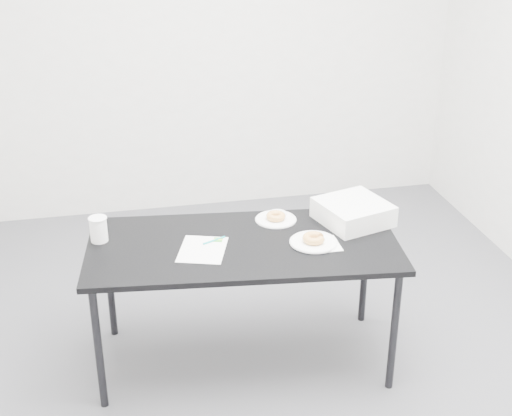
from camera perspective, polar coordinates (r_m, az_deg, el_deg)
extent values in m
plane|color=#515257|center=(3.91, -1.32, -11.86)|extent=(4.00, 4.00, 0.00)
cube|color=silver|center=(5.20, -5.74, 13.88)|extent=(4.00, 0.02, 2.70)
cube|color=black|center=(3.53, -1.03, -3.02)|extent=(1.61, 0.89, 0.03)
cylinder|color=black|center=(3.48, -12.49, -10.92)|extent=(0.04, 0.04, 0.67)
cylinder|color=black|center=(3.99, -11.63, -5.83)|extent=(0.04, 0.04, 0.67)
cylinder|color=black|center=(3.58, 10.99, -9.65)|extent=(0.04, 0.04, 0.67)
cylinder|color=black|center=(4.07, 8.69, -4.87)|extent=(0.04, 0.04, 0.67)
cube|color=white|center=(3.47, -4.30, -3.33)|extent=(0.29, 0.33, 0.00)
cube|color=green|center=(3.55, -3.06, -2.55)|extent=(0.06, 0.06, 0.00)
cylinder|color=#0D9295|center=(3.54, -3.37, -2.59)|extent=(0.12, 0.06, 0.01)
cube|color=white|center=(3.52, 5.33, -2.92)|extent=(0.17, 0.17, 0.00)
cylinder|color=white|center=(3.53, 4.63, -2.74)|extent=(0.24, 0.24, 0.01)
torus|color=#CD8341|center=(3.52, 4.64, -2.42)|extent=(0.13, 0.13, 0.04)
cylinder|color=white|center=(3.76, 1.59, -0.92)|extent=(0.22, 0.22, 0.01)
torus|color=#CD8341|center=(3.75, 1.60, -0.65)|extent=(0.13, 0.13, 0.03)
cylinder|color=white|center=(3.60, -12.49, -1.67)|extent=(0.09, 0.09, 0.13)
cylinder|color=white|center=(3.81, 1.74, -0.46)|extent=(0.10, 0.10, 0.01)
cube|color=white|center=(3.75, 7.78, -0.31)|extent=(0.41, 0.41, 0.11)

